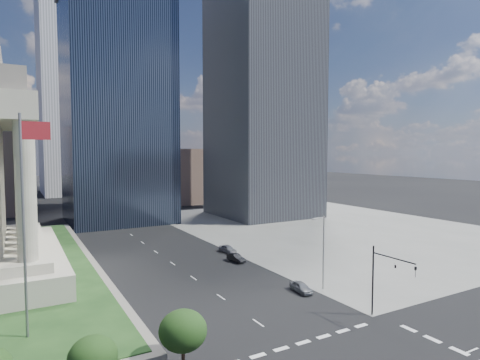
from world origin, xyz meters
TOP-DOWN VIEW (x-y plane):
  - ground at (0.00, 100.00)m, footprint 500.00×500.00m
  - sidewalk_ne at (46.00, 60.00)m, footprint 68.00×90.00m
  - flagpole at (-21.83, 24.00)m, footprint 2.52×0.24m
  - midrise_glass at (2.00, 95.00)m, footprint 26.00×26.00m
  - highrise_ne at (42.00, 85.00)m, footprint 26.00×28.00m
  - building_filler_ne at (32.00, 130.00)m, footprint 20.00×30.00m
  - traffic_signal_ne at (12.50, 13.70)m, footprint 0.30×5.74m
  - street_lamp_north at (13.33, 25.00)m, footprint 2.13×0.22m
  - parked_sedan_near at (10.10, 25.42)m, footprint 1.96×4.10m
  - parked_sedan_mid at (9.81, 42.80)m, footprint 4.02×1.78m
  - parked_sedan_far at (11.50, 49.07)m, footprint 4.28×2.15m

SIDE VIEW (x-z plane):
  - ground at x=0.00m, z-range 0.00..0.00m
  - sidewalk_ne at x=46.00m, z-range 0.00..0.03m
  - parked_sedan_mid at x=9.81m, z-range 0.00..1.28m
  - parked_sedan_near at x=10.10m, z-range 0.00..1.35m
  - parked_sedan_far at x=11.50m, z-range 0.00..1.40m
  - traffic_signal_ne at x=12.50m, z-range 1.25..9.25m
  - street_lamp_north at x=13.33m, z-range 0.66..10.66m
  - building_filler_ne at x=32.00m, z-range 0.00..20.00m
  - flagpole at x=-21.83m, z-range 3.11..23.11m
  - midrise_glass at x=2.00m, z-range 0.00..60.00m
  - highrise_ne at x=42.00m, z-range 0.00..100.00m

